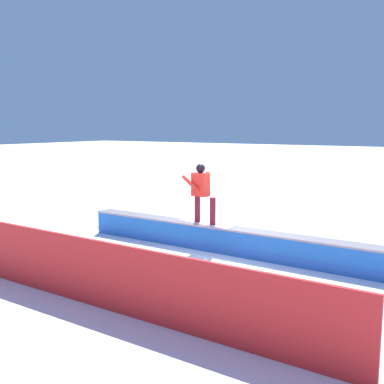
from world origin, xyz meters
The scene contains 4 objects.
ground_plane centered at (0.00, 0.00, 0.00)m, with size 120.00×120.00×0.00m, color white.
grind_box centered at (0.00, 0.00, 0.28)m, with size 7.80×0.61×0.62m.
snowboarder centered at (0.64, -0.03, 1.39)m, with size 1.58×0.54×1.44m.
safety_fence centered at (0.00, 3.99, 0.56)m, with size 8.32×0.06×1.12m, color red.
Camera 1 is at (-4.93, 9.19, 2.95)m, focal length 42.57 mm.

